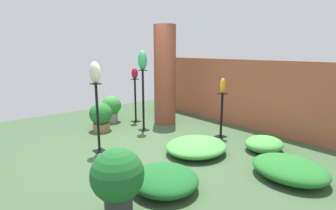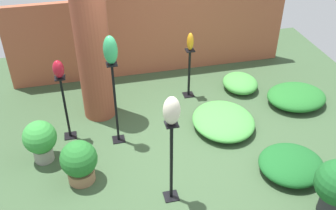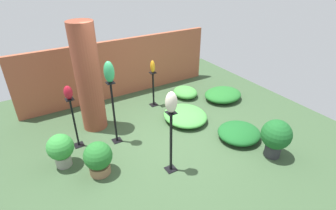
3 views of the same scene
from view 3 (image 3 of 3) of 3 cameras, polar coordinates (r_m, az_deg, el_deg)
name	(u,v)px [view 3 (image 3 of 3)]	position (r m, az deg, el deg)	size (l,w,h in m)	color
ground_plane	(168,140)	(5.93, 0.04, -7.57)	(8.00, 8.00, 0.00)	#385133
brick_wall_back	(120,68)	(7.64, -10.40, 7.84)	(5.60, 0.12, 1.65)	#9E5138
brick_pillar	(88,79)	(6.05, -16.94, 5.48)	(0.55, 0.55, 2.48)	brown
pedestal_jade	(114,116)	(5.64, -11.64, -2.27)	(0.20, 0.20, 1.43)	black
pedestal_ruby	(75,125)	(5.80, -19.60, -4.18)	(0.20, 0.20, 1.14)	black
pedestal_ivory	(171,145)	(4.82, 0.65, -8.69)	(0.20, 0.20, 1.28)	black
pedestal_amber	(153,91)	(7.08, -3.21, 3.11)	(0.20, 0.20, 0.97)	black
art_vase_jade	(109,72)	(5.21, -12.71, 7.03)	(0.21, 0.20, 0.44)	#2D9356
art_vase_ruby	(68,92)	(5.44, -20.91, 2.56)	(0.17, 0.16, 0.29)	maroon
art_vase_ivory	(171,102)	(4.33, 0.71, 0.60)	(0.21, 0.19, 0.39)	beige
art_vase_amber	(153,67)	(6.81, -3.37, 8.36)	(0.12, 0.13, 0.33)	orange
potted_plant_walkway_edge	(98,158)	(5.07, -14.94, -11.04)	(0.53, 0.53, 0.67)	#936B4C
potted_plant_front_left	(61,149)	(5.43, -22.32, -8.82)	(0.50, 0.50, 0.70)	gray
potted_plant_mid_left	(276,136)	(5.64, 22.45, -6.30)	(0.60, 0.60, 0.82)	#2D2D33
foliage_bed_east	(185,115)	(6.55, 3.76, -2.28)	(1.05, 1.16, 0.26)	#479942
foliage_bed_west	(223,95)	(7.67, 11.87, 2.23)	(1.10, 0.92, 0.30)	#236B28
foliage_bed_center	(239,133)	(6.11, 15.20, -5.87)	(0.97, 0.92, 0.28)	#195923
foliage_bed_rear	(185,92)	(7.69, 3.78, 2.79)	(0.67, 0.76, 0.27)	#479942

